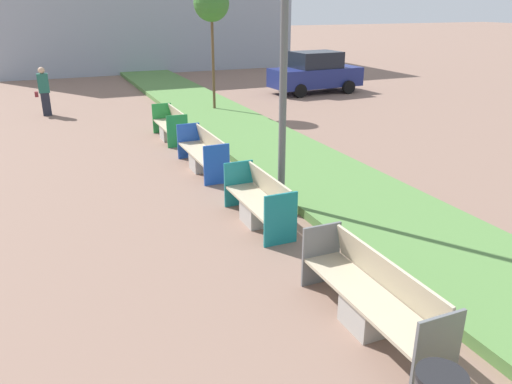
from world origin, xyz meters
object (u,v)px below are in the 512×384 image
(pedestrian_walking, at_px, (44,91))
(parked_car_distant, at_px, (316,73))
(bench_teal_frame, at_px, (260,205))
(bench_blue_frame, at_px, (203,155))
(bench_grey_frame, at_px, (372,301))
(bench_green_frame, at_px, (171,128))
(sapling_tree_far, at_px, (211,4))

(pedestrian_walking, height_order, parked_car_distant, parked_car_distant)
(bench_teal_frame, relative_size, bench_blue_frame, 0.86)
(bench_grey_frame, xyz_separation_m, bench_teal_frame, (-0.01, 3.56, -0.01))
(bench_green_frame, bearing_deg, sapling_tree_far, 52.26)
(sapling_tree_far, relative_size, parked_car_distant, 1.06)
(parked_car_distant, bearing_deg, bench_green_frame, -148.49)
(bench_teal_frame, distance_m, parked_car_distant, 15.03)
(bench_blue_frame, bearing_deg, sapling_tree_far, 69.01)
(bench_grey_frame, relative_size, bench_teal_frame, 1.22)
(pedestrian_walking, distance_m, parked_car_distant, 11.70)
(bench_teal_frame, xyz_separation_m, bench_green_frame, (-0.00, 6.79, -0.00))
(bench_green_frame, distance_m, parked_car_distant, 10.10)
(sapling_tree_far, bearing_deg, bench_blue_frame, -110.99)
(bench_blue_frame, relative_size, sapling_tree_far, 0.51)
(bench_blue_frame, distance_m, bench_green_frame, 3.27)
(bench_grey_frame, height_order, sapling_tree_far, sapling_tree_far)
(bench_grey_frame, relative_size, pedestrian_walking, 1.39)
(bench_grey_frame, xyz_separation_m, pedestrian_walking, (-3.40, 15.56, 0.52))
(sapling_tree_far, bearing_deg, bench_green_frame, -127.74)
(bench_green_frame, xyz_separation_m, sapling_tree_far, (2.50, 3.23, 3.52))
(sapling_tree_far, height_order, parked_car_distant, sapling_tree_far)
(bench_green_frame, height_order, pedestrian_walking, pedestrian_walking)
(bench_green_frame, bearing_deg, pedestrian_walking, 123.04)
(bench_teal_frame, height_order, pedestrian_walking, pedestrian_walking)
(sapling_tree_far, bearing_deg, bench_teal_frame, -104.01)
(parked_car_distant, bearing_deg, pedestrian_walking, 179.38)
(bench_grey_frame, xyz_separation_m, bench_blue_frame, (-0.00, 7.07, -0.00))
(bench_grey_frame, distance_m, bench_blue_frame, 7.07)
(sapling_tree_far, xyz_separation_m, parked_car_distant, (5.79, 2.51, -2.97))
(bench_green_frame, height_order, sapling_tree_far, sapling_tree_far)
(bench_grey_frame, bearing_deg, sapling_tree_far, 79.59)
(bench_grey_frame, bearing_deg, bench_blue_frame, 90.01)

